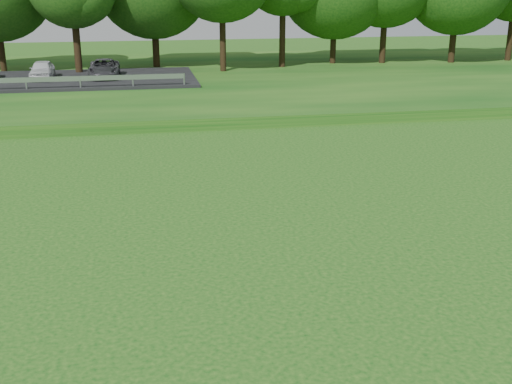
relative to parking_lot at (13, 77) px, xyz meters
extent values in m
cube|color=#0C4110|center=(23.82, 1.20, -0.71)|extent=(130.00, 30.00, 0.60)
cube|color=gray|center=(23.82, -12.80, -0.99)|extent=(130.00, 1.60, 0.04)
cube|color=black|center=(-0.18, 0.20, -0.32)|extent=(24.00, 9.00, 0.18)
imported|color=silver|center=(1.82, 0.20, 0.37)|extent=(1.42, 3.52, 1.20)
imported|color=#3B3A40|center=(5.82, 0.20, 0.37)|extent=(1.99, 4.32, 1.20)
camera|label=1|loc=(7.85, -44.28, 5.94)|focal=45.00mm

